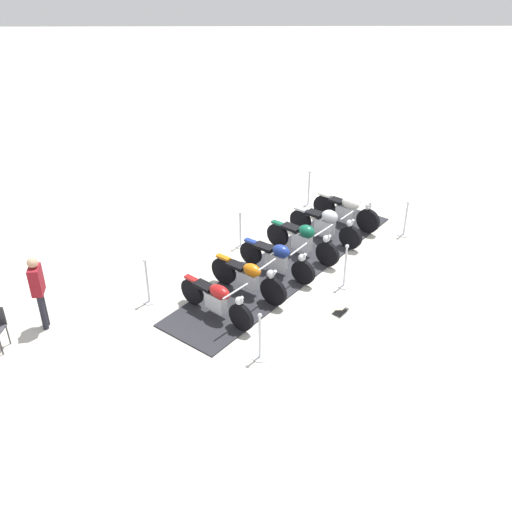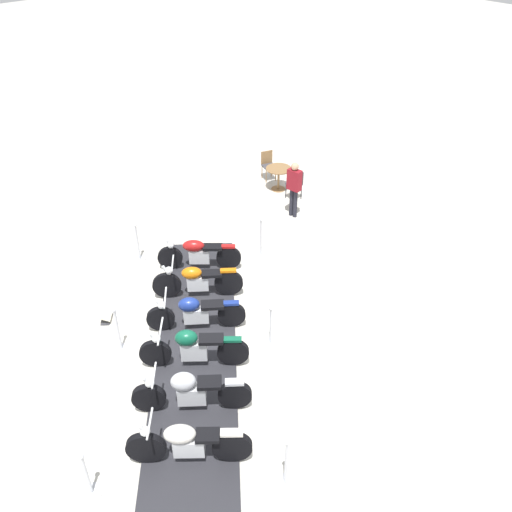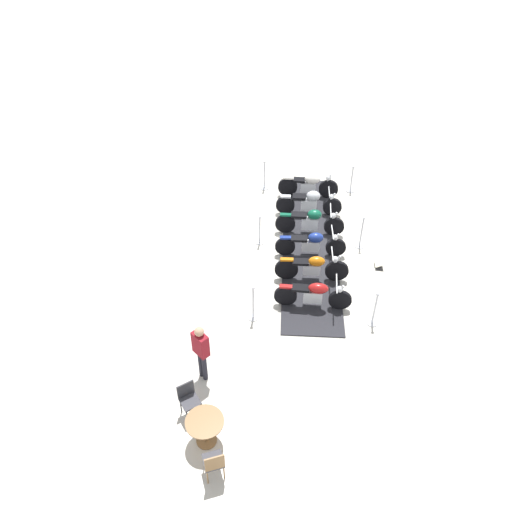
{
  "view_description": "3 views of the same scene",
  "coord_description": "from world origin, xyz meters",
  "px_view_note": "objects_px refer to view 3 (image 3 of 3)",
  "views": [
    {
      "loc": [
        12.42,
        -0.98,
        7.5
      ],
      "look_at": [
        0.77,
        -0.85,
        0.72
      ],
      "focal_mm": 39.88,
      "sensor_mm": 36.0,
      "label": 1
    },
    {
      "loc": [
        -7.26,
        4.69,
        8.41
      ],
      "look_at": [
        0.72,
        -2.35,
        0.9
      ],
      "focal_mm": 38.47,
      "sensor_mm": 36.0,
      "label": 2
    },
    {
      "loc": [
        9.35,
        -8.66,
        9.95
      ],
      "look_at": [
        0.29,
        -2.3,
        0.8
      ],
      "focal_mm": 35.12,
      "sensor_mm": 36.0,
      "label": 3
    }
  ],
  "objects_px": {
    "motorcycle_forest": "(311,221)",
    "info_placard": "(379,264)",
    "stanchion_right_rear": "(351,184)",
    "cafe_chair_across_table": "(214,463)",
    "motorcycle_navy": "(312,243)",
    "motorcycle_cream": "(309,185)",
    "motorcycle_chrome": "(310,202)",
    "stanchion_right_mid": "(361,237)",
    "stanchion_left_rear": "(264,180)",
    "cafe_chair_near_table": "(188,398)",
    "stanchion_left_mid": "(260,233)",
    "motorcycle_maroon": "(314,294)",
    "bystander_person": "(201,349)",
    "motorcycle_copper": "(313,267)",
    "stanchion_right_front": "(374,313)",
    "cafe_table": "(205,426)",
    "stanchion_left_front": "(253,307)"
  },
  "relations": [
    {
      "from": "cafe_chair_near_table",
      "to": "stanchion_left_mid",
      "type": "bearing_deg",
      "value": 134.72
    },
    {
      "from": "stanchion_right_mid",
      "to": "cafe_chair_near_table",
      "type": "height_order",
      "value": "stanchion_right_mid"
    },
    {
      "from": "motorcycle_copper",
      "to": "motorcycle_chrome",
      "type": "relative_size",
      "value": 0.96
    },
    {
      "from": "motorcycle_navy",
      "to": "stanchion_left_front",
      "type": "relative_size",
      "value": 1.58
    },
    {
      "from": "stanchion_right_mid",
      "to": "stanchion_right_front",
      "type": "relative_size",
      "value": 1.04
    },
    {
      "from": "bystander_person",
      "to": "motorcycle_forest",
      "type": "bearing_deg",
      "value": 19.1
    },
    {
      "from": "stanchion_right_front",
      "to": "info_placard",
      "type": "height_order",
      "value": "stanchion_right_front"
    },
    {
      "from": "stanchion_right_rear",
      "to": "motorcycle_copper",
      "type": "bearing_deg",
      "value": -55.75
    },
    {
      "from": "motorcycle_cream",
      "to": "cafe_chair_near_table",
      "type": "xyz_separation_m",
      "value": [
        5.37,
        -7.92,
        0.04
      ]
    },
    {
      "from": "stanchion_right_mid",
      "to": "cafe_chair_near_table",
      "type": "relative_size",
      "value": 1.24
    },
    {
      "from": "stanchion_right_mid",
      "to": "info_placard",
      "type": "bearing_deg",
      "value": -11.56
    },
    {
      "from": "stanchion_right_rear",
      "to": "cafe_table",
      "type": "relative_size",
      "value": 1.25
    },
    {
      "from": "cafe_table",
      "to": "cafe_chair_near_table",
      "type": "bearing_deg",
      "value": 175.78
    },
    {
      "from": "motorcycle_maroon",
      "to": "cafe_table",
      "type": "bearing_deg",
      "value": -117.11
    },
    {
      "from": "stanchion_right_rear",
      "to": "cafe_chair_across_table",
      "type": "bearing_deg",
      "value": -56.82
    },
    {
      "from": "motorcycle_forest",
      "to": "stanchion_right_front",
      "type": "xyz_separation_m",
      "value": [
        4.02,
        -1.18,
        -0.14
      ]
    },
    {
      "from": "motorcycle_cream",
      "to": "stanchion_right_front",
      "type": "xyz_separation_m",
      "value": [
        5.78,
        -2.58,
        -0.13
      ]
    },
    {
      "from": "motorcycle_copper",
      "to": "stanchion_right_front",
      "type": "xyz_separation_m",
      "value": [
        2.26,
        0.21,
        -0.12
      ]
    },
    {
      "from": "motorcycle_chrome",
      "to": "cafe_table",
      "type": "relative_size",
      "value": 2.24
    },
    {
      "from": "motorcycle_chrome",
      "to": "stanchion_right_mid",
      "type": "relative_size",
      "value": 1.6
    },
    {
      "from": "motorcycle_forest",
      "to": "stanchion_right_front",
      "type": "height_order",
      "value": "stanchion_right_front"
    },
    {
      "from": "stanchion_left_mid",
      "to": "motorcycle_cream",
      "type": "bearing_deg",
      "value": 111.45
    },
    {
      "from": "stanchion_left_front",
      "to": "bystander_person",
      "type": "distance_m",
      "value": 2.35
    },
    {
      "from": "motorcycle_copper",
      "to": "motorcycle_forest",
      "type": "distance_m",
      "value": 2.25
    },
    {
      "from": "stanchion_right_mid",
      "to": "stanchion_right_rear",
      "type": "bearing_deg",
      "value": 141.63
    },
    {
      "from": "stanchion_left_mid",
      "to": "cafe_chair_across_table",
      "type": "bearing_deg",
      "value": -42.07
    },
    {
      "from": "motorcycle_navy",
      "to": "stanchion_right_rear",
      "type": "xyz_separation_m",
      "value": [
        -2.08,
        3.64,
        -0.18
      ]
    },
    {
      "from": "stanchion_left_rear",
      "to": "cafe_chair_across_table",
      "type": "bearing_deg",
      "value": -40.96
    },
    {
      "from": "stanchion_right_mid",
      "to": "cafe_chair_across_table",
      "type": "relative_size",
      "value": 1.21
    },
    {
      "from": "cafe_chair_near_table",
      "to": "bystander_person",
      "type": "bearing_deg",
      "value": 136.15
    },
    {
      "from": "stanchion_right_mid",
      "to": "info_placard",
      "type": "relative_size",
      "value": 2.58
    },
    {
      "from": "motorcycle_chrome",
      "to": "stanchion_left_mid",
      "type": "height_order",
      "value": "stanchion_left_mid"
    },
    {
      "from": "motorcycle_navy",
      "to": "motorcycle_cream",
      "type": "height_order",
      "value": "motorcycle_cream"
    },
    {
      "from": "stanchion_left_mid",
      "to": "stanchion_right_rear",
      "type": "height_order",
      "value": "stanchion_left_mid"
    },
    {
      "from": "motorcycle_maroon",
      "to": "cafe_chair_across_table",
      "type": "xyz_separation_m",
      "value": [
        2.56,
        -4.75,
        0.05
      ]
    },
    {
      "from": "cafe_chair_across_table",
      "to": "motorcycle_chrome",
      "type": "bearing_deg",
      "value": -32.69
    },
    {
      "from": "stanchion_left_front",
      "to": "cafe_chair_near_table",
      "type": "xyz_separation_m",
      "value": [
        1.57,
        -2.83,
        0.12
      ]
    },
    {
      "from": "motorcycle_cream",
      "to": "stanchion_left_mid",
      "type": "xyz_separation_m",
      "value": [
        1.19,
        -3.03,
        -0.13
      ]
    },
    {
      "from": "motorcycle_maroon",
      "to": "motorcycle_cream",
      "type": "xyz_separation_m",
      "value": [
        -4.41,
        3.49,
        0.01
      ]
    },
    {
      "from": "motorcycle_copper",
      "to": "bystander_person",
      "type": "height_order",
      "value": "bystander_person"
    },
    {
      "from": "stanchion_left_rear",
      "to": "stanchion_right_rear",
      "type": "bearing_deg",
      "value": 51.63
    },
    {
      "from": "motorcycle_copper",
      "to": "stanchion_left_rear",
      "type": "bearing_deg",
      "value": 107.49
    },
    {
      "from": "motorcycle_maroon",
      "to": "motorcycle_navy",
      "type": "bearing_deg",
      "value": 93.0
    },
    {
      "from": "cafe_chair_across_table",
      "to": "stanchion_left_rear",
      "type": "bearing_deg",
      "value": -22.55
    },
    {
      "from": "motorcycle_forest",
      "to": "motorcycle_cream",
      "type": "distance_m",
      "value": 2.25
    },
    {
      "from": "motorcycle_maroon",
      "to": "stanchion_left_mid",
      "type": "bearing_deg",
      "value": 123.12
    },
    {
      "from": "motorcycle_forest",
      "to": "info_placard",
      "type": "xyz_separation_m",
      "value": [
        2.47,
        0.66,
        -0.44
      ]
    },
    {
      "from": "motorcycle_copper",
      "to": "motorcycle_chrome",
      "type": "xyz_separation_m",
      "value": [
        -2.64,
        2.1,
        0.01
      ]
    },
    {
      "from": "bystander_person",
      "to": "motorcycle_cream",
      "type": "bearing_deg",
      "value": 25.37
    },
    {
      "from": "motorcycle_navy",
      "to": "stanchion_right_front",
      "type": "relative_size",
      "value": 1.65
    }
  ]
}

